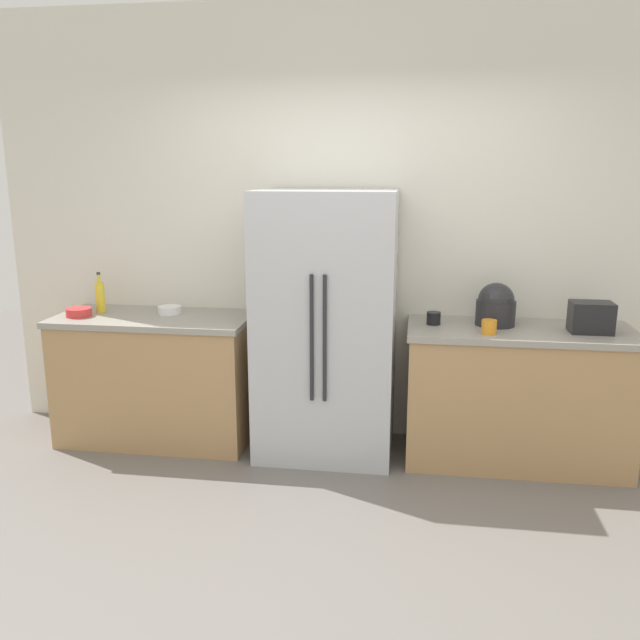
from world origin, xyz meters
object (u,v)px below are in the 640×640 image
cup_b (489,327)px  bowl_a (79,312)px  toaster (591,317)px  bowl_b (170,310)px  refrigerator (326,326)px  cup_a (434,318)px  bottle_a (100,297)px  rice_cooker (496,306)px

cup_b → bowl_a: size_ratio=0.54×
bowl_a → cup_b: bearing=-1.6°
cup_b → bowl_a: 2.73m
toaster → bowl_b: toaster is taller
refrigerator → cup_b: (1.03, -0.14, 0.06)m
cup_a → bowl_b: bearing=178.2°
bottle_a → bowl_a: (-0.09, -0.15, -0.08)m
bottle_a → rice_cooker: bearing=0.2°
refrigerator → toaster: bearing=-0.4°
cup_a → cup_b: bearing=-30.5°
refrigerator → bowl_b: bearing=174.1°
refrigerator → toaster: 1.65m
bowl_a → bottle_a: bearing=60.7°
refrigerator → bottle_a: (-1.62, 0.09, 0.13)m
cup_a → cup_b: 0.38m
rice_cooker → bowl_a: (-2.79, -0.16, -0.10)m
bowl_b → bottle_a: bearing=-177.4°
cup_b → toaster: bearing=11.3°
refrigerator → bowl_a: size_ratio=10.28×
refrigerator → cup_a: size_ratio=19.35×
refrigerator → rice_cooker: bearing=5.4°
toaster → bowl_b: (-2.77, 0.13, -0.07)m
toaster → bowl_b: 2.77m
bottle_a → bowl_a: bearing=-119.3°
toaster → bottle_a: 3.27m
cup_a → bowl_a: cup_a is taller
rice_cooker → bottle_a: bearing=-179.8°
rice_cooker → cup_a: rice_cooker is taller
toaster → rice_cooker: 0.57m
bowl_a → bowl_b: 0.61m
toaster → cup_b: toaster is taller
cup_a → bowl_a: bearing=-177.2°
bottle_a → cup_a: size_ratio=3.13×
cup_b → bowl_a: bearing=178.4°
cup_a → toaster: bearing=-4.3°
toaster → rice_cooker: rice_cooker is taller
bowl_b → refrigerator: bearing=-5.9°
toaster → bowl_a: bearing=-179.2°
bowl_a → bowl_b: bowl_a is taller
toaster → refrigerator: bearing=179.6°
toaster → bowl_a: 3.35m
cup_a → refrigerator: bearing=-175.1°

